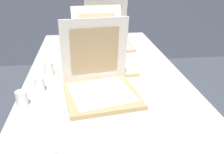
{
  "coord_description": "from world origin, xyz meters",
  "views": [
    {
      "loc": [
        -0.13,
        -0.78,
        1.35
      ],
      "look_at": [
        0.02,
        0.4,
        0.81
      ],
      "focal_mm": 39.18,
      "sensor_mm": 36.0,
      "label": 1
    }
  ],
  "objects": [
    {
      "name": "pizza_box_middle",
      "position": [
        0.0,
        0.73,
        0.8
      ],
      "size": [
        0.4,
        0.52,
        0.35
      ],
      "rotation": [
        0.0,
        0.0,
        0.1
      ],
      "color": "tan",
      "rests_on": "table"
    },
    {
      "name": "cup_white_near_left",
      "position": [
        -0.42,
        0.26,
        0.79
      ],
      "size": [
        0.05,
        0.05,
        0.07
      ],
      "primitive_type": "cylinder",
      "color": "white",
      "rests_on": "table"
    },
    {
      "name": "cup_white_mid",
      "position": [
        -0.34,
        0.62,
        0.79
      ],
      "size": [
        0.05,
        0.05,
        0.07
      ],
      "primitive_type": "cylinder",
      "color": "white",
      "rests_on": "table"
    },
    {
      "name": "table",
      "position": [
        0.0,
        0.55,
        0.7
      ],
      "size": [
        0.94,
        2.01,
        0.75
      ],
      "color": "beige",
      "rests_on": "ground"
    },
    {
      "name": "pizza_box_back",
      "position": [
        0.08,
        1.15,
        0.8
      ],
      "size": [
        0.38,
        0.38,
        0.37
      ],
      "rotation": [
        0.0,
        0.0,
        0.08
      ],
      "color": "tan",
      "rests_on": "table"
    },
    {
      "name": "cup_white_near_center",
      "position": [
        -0.36,
        0.4,
        0.79
      ],
      "size": [
        0.05,
        0.05,
        0.07
      ],
      "primitive_type": "cylinder",
      "color": "white",
      "rests_on": "table"
    },
    {
      "name": "napkin_pile",
      "position": [
        0.08,
        -0.09,
        0.75
      ],
      "size": [
        0.2,
        0.19,
        0.01
      ],
      "color": "white",
      "rests_on": "table"
    },
    {
      "name": "pizza_box_front",
      "position": [
        -0.05,
        0.33,
        0.8
      ],
      "size": [
        0.4,
        0.4,
        0.37
      ],
      "rotation": [
        0.0,
        0.0,
        0.14
      ],
      "color": "tan",
      "rests_on": "table"
    },
    {
      "name": "cup_white_far",
      "position": [
        -0.25,
        0.86,
        0.79
      ],
      "size": [
        0.05,
        0.05,
        0.07
      ],
      "primitive_type": "cylinder",
      "color": "white",
      "rests_on": "table"
    }
  ]
}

